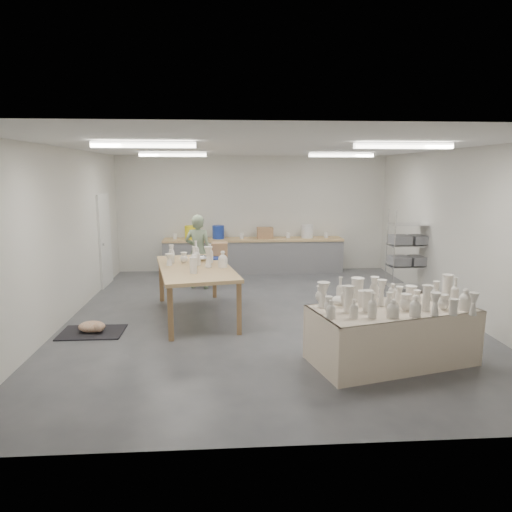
{
  "coord_description": "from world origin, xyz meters",
  "views": [
    {
      "loc": [
        -0.71,
        -7.92,
        2.57
      ],
      "look_at": [
        -0.15,
        0.35,
        1.05
      ],
      "focal_mm": 32.0,
      "sensor_mm": 36.0,
      "label": 1
    }
  ],
  "objects": [
    {
      "name": "back_counter",
      "position": [
        -0.01,
        3.68,
        0.49
      ],
      "size": [
        4.6,
        0.6,
        1.24
      ],
      "color": "tan",
      "rests_on": "ground"
    },
    {
      "name": "wire_shelf",
      "position": [
        3.2,
        1.4,
        0.92
      ],
      "size": [
        0.88,
        0.48,
        1.8
      ],
      "color": "silver",
      "rests_on": "ground"
    },
    {
      "name": "cat",
      "position": [
        -2.88,
        -0.7,
        0.11
      ],
      "size": [
        0.45,
        0.34,
        0.18
      ],
      "rotation": [
        0.0,
        0.0,
        0.08
      ],
      "color": "white",
      "rests_on": "rug"
    },
    {
      "name": "room",
      "position": [
        -0.11,
        0.08,
        2.06
      ],
      "size": [
        8.0,
        8.02,
        3.0
      ],
      "color": "#424449",
      "rests_on": "ground"
    },
    {
      "name": "potter",
      "position": [
        -1.32,
        2.17,
        0.83
      ],
      "size": [
        0.69,
        0.54,
        1.66
      ],
      "primitive_type": "imported",
      "rotation": [
        0.0,
        0.0,
        2.89
      ],
      "color": "gray",
      "rests_on": "ground"
    },
    {
      "name": "rug",
      "position": [
        -2.9,
        -0.69,
        0.01
      ],
      "size": [
        1.0,
        0.7,
        0.02
      ],
      "primitive_type": "cube",
      "color": "black",
      "rests_on": "ground"
    },
    {
      "name": "red_stool",
      "position": [
        -1.32,
        2.44,
        0.28
      ],
      "size": [
        0.42,
        0.42,
        0.31
      ],
      "rotation": [
        0.0,
        0.0,
        -0.34
      ],
      "color": "#A22617",
      "rests_on": "ground"
    },
    {
      "name": "drying_table",
      "position": [
        1.54,
        -2.12,
        0.43
      ],
      "size": [
        2.37,
        1.57,
        1.14
      ],
      "rotation": [
        0.0,
        0.0,
        0.25
      ],
      "color": "olive",
      "rests_on": "ground"
    },
    {
      "name": "work_table",
      "position": [
        -1.23,
        0.24,
        0.91
      ],
      "size": [
        1.67,
        2.63,
        1.29
      ],
      "rotation": [
        0.0,
        0.0,
        0.19
      ],
      "color": "tan",
      "rests_on": "ground"
    }
  ]
}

